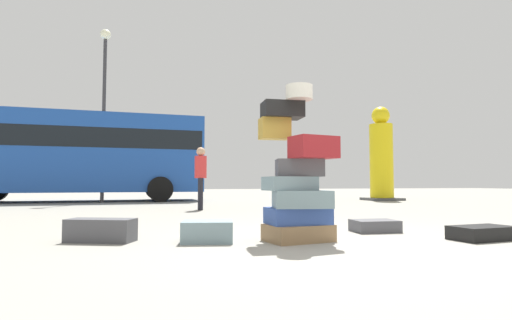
{
  "coord_description": "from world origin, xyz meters",
  "views": [
    {
      "loc": [
        -1.98,
        -4.04,
        0.67
      ],
      "look_at": [
        -0.3,
        2.2,
        1.04
      ],
      "focal_mm": 28.08,
      "sensor_mm": 36.0,
      "label": 1
    }
  ],
  "objects_px": {
    "yellow_dummy_statue": "(381,159)",
    "parked_bus": "(77,151)",
    "suitcase_tower": "(297,181)",
    "suitcase_black_left_side": "(482,233)",
    "suitcase_charcoal_behind_tower": "(375,226)",
    "suitcase_slate_upright_blue": "(208,231)",
    "person_bearded_onlooker": "(201,172)",
    "lamp_post": "(104,89)",
    "suitcase_charcoal_right_side": "(101,230)"
  },
  "relations": [
    {
      "from": "suitcase_charcoal_behind_tower",
      "to": "suitcase_charcoal_right_side",
      "type": "bearing_deg",
      "value": -175.01
    },
    {
      "from": "lamp_post",
      "to": "person_bearded_onlooker",
      "type": "bearing_deg",
      "value": -58.93
    },
    {
      "from": "lamp_post",
      "to": "suitcase_tower",
      "type": "bearing_deg",
      "value": -72.7
    },
    {
      "from": "parked_bus",
      "to": "suitcase_slate_upright_blue",
      "type": "bearing_deg",
      "value": -76.14
    },
    {
      "from": "suitcase_black_left_side",
      "to": "parked_bus",
      "type": "height_order",
      "value": "parked_bus"
    },
    {
      "from": "suitcase_black_left_side",
      "to": "suitcase_charcoal_right_side",
      "type": "bearing_deg",
      "value": 161.12
    },
    {
      "from": "suitcase_tower",
      "to": "suitcase_black_left_side",
      "type": "xyz_separation_m",
      "value": [
        2.15,
        -0.47,
        -0.61
      ]
    },
    {
      "from": "suitcase_charcoal_behind_tower",
      "to": "parked_bus",
      "type": "distance_m",
      "value": 12.32
    },
    {
      "from": "suitcase_charcoal_right_side",
      "to": "lamp_post",
      "type": "distance_m",
      "value": 10.52
    },
    {
      "from": "suitcase_charcoal_right_side",
      "to": "person_bearded_onlooker",
      "type": "xyz_separation_m",
      "value": [
        1.78,
        5.11,
        0.8
      ]
    },
    {
      "from": "suitcase_charcoal_behind_tower",
      "to": "person_bearded_onlooker",
      "type": "bearing_deg",
      "value": 113.72
    },
    {
      "from": "suitcase_slate_upright_blue",
      "to": "person_bearded_onlooker",
      "type": "height_order",
      "value": "person_bearded_onlooker"
    },
    {
      "from": "suitcase_slate_upright_blue",
      "to": "person_bearded_onlooker",
      "type": "xyz_separation_m",
      "value": [
        0.6,
        5.45,
        0.82
      ]
    },
    {
      "from": "suitcase_black_left_side",
      "to": "suitcase_slate_upright_blue",
      "type": "bearing_deg",
      "value": 162.2
    },
    {
      "from": "suitcase_tower",
      "to": "suitcase_charcoal_behind_tower",
      "type": "distance_m",
      "value": 1.58
    },
    {
      "from": "suitcase_charcoal_behind_tower",
      "to": "lamp_post",
      "type": "height_order",
      "value": "lamp_post"
    },
    {
      "from": "yellow_dummy_statue",
      "to": "parked_bus",
      "type": "relative_size",
      "value": 0.41
    },
    {
      "from": "suitcase_tower",
      "to": "suitcase_charcoal_behind_tower",
      "type": "relative_size",
      "value": 3.07
    },
    {
      "from": "suitcase_slate_upright_blue",
      "to": "person_bearded_onlooker",
      "type": "distance_m",
      "value": 5.54
    },
    {
      "from": "suitcase_tower",
      "to": "suitcase_charcoal_right_side",
      "type": "height_order",
      "value": "suitcase_tower"
    },
    {
      "from": "suitcase_slate_upright_blue",
      "to": "yellow_dummy_statue",
      "type": "distance_m",
      "value": 12.39
    },
    {
      "from": "suitcase_slate_upright_blue",
      "to": "person_bearded_onlooker",
      "type": "relative_size",
      "value": 0.36
    },
    {
      "from": "suitcase_charcoal_right_side",
      "to": "suitcase_black_left_side",
      "type": "relative_size",
      "value": 1.04
    },
    {
      "from": "suitcase_black_left_side",
      "to": "parked_bus",
      "type": "distance_m",
      "value": 13.58
    },
    {
      "from": "person_bearded_onlooker",
      "to": "lamp_post",
      "type": "bearing_deg",
      "value": -144.71
    },
    {
      "from": "person_bearded_onlooker",
      "to": "suitcase_charcoal_right_side",
      "type": "bearing_deg",
      "value": -14.96
    },
    {
      "from": "lamp_post",
      "to": "suitcase_slate_upright_blue",
      "type": "bearing_deg",
      "value": -77.74
    },
    {
      "from": "suitcase_charcoal_right_side",
      "to": "yellow_dummy_statue",
      "type": "height_order",
      "value": "yellow_dummy_statue"
    },
    {
      "from": "suitcase_black_left_side",
      "to": "lamp_post",
      "type": "bearing_deg",
      "value": 110.61
    },
    {
      "from": "suitcase_slate_upright_blue",
      "to": "parked_bus",
      "type": "distance_m",
      "value": 11.77
    },
    {
      "from": "suitcase_black_left_side",
      "to": "suitcase_slate_upright_blue",
      "type": "xyz_separation_m",
      "value": [
        -3.16,
        0.67,
        0.04
      ]
    },
    {
      "from": "suitcase_tower",
      "to": "parked_bus",
      "type": "relative_size",
      "value": 0.2
    },
    {
      "from": "suitcase_charcoal_behind_tower",
      "to": "person_bearded_onlooker",
      "type": "height_order",
      "value": "person_bearded_onlooker"
    },
    {
      "from": "person_bearded_onlooker",
      "to": "suitcase_slate_upright_blue",
      "type": "bearing_deg",
      "value": -2.08
    },
    {
      "from": "suitcase_tower",
      "to": "suitcase_slate_upright_blue",
      "type": "relative_size",
      "value": 3.18
    },
    {
      "from": "yellow_dummy_statue",
      "to": "lamp_post",
      "type": "distance_m",
      "value": 10.62
    },
    {
      "from": "person_bearded_onlooker",
      "to": "parked_bus",
      "type": "bearing_deg",
      "value": -142.27
    },
    {
      "from": "yellow_dummy_statue",
      "to": "parked_bus",
      "type": "xyz_separation_m",
      "value": [
        -11.34,
        1.98,
        0.21
      ]
    },
    {
      "from": "suitcase_black_left_side",
      "to": "parked_bus",
      "type": "xyz_separation_m",
      "value": [
        -6.37,
        11.87,
        1.75
      ]
    },
    {
      "from": "suitcase_charcoal_right_side",
      "to": "yellow_dummy_statue",
      "type": "distance_m",
      "value": 12.96
    },
    {
      "from": "suitcase_charcoal_right_side",
      "to": "person_bearded_onlooker",
      "type": "distance_m",
      "value": 5.47
    },
    {
      "from": "suitcase_slate_upright_blue",
      "to": "person_bearded_onlooker",
      "type": "bearing_deg",
      "value": 94.79
    },
    {
      "from": "suitcase_slate_upright_blue",
      "to": "yellow_dummy_statue",
      "type": "height_order",
      "value": "yellow_dummy_statue"
    },
    {
      "from": "suitcase_charcoal_behind_tower",
      "to": "yellow_dummy_statue",
      "type": "bearing_deg",
      "value": 61.58
    },
    {
      "from": "suitcase_black_left_side",
      "to": "lamp_post",
      "type": "xyz_separation_m",
      "value": [
        -5.35,
        10.75,
        3.88
      ]
    },
    {
      "from": "suitcase_charcoal_behind_tower",
      "to": "yellow_dummy_statue",
      "type": "xyz_separation_m",
      "value": [
        5.78,
        8.87,
        1.54
      ]
    },
    {
      "from": "suitcase_tower",
      "to": "lamp_post",
      "type": "bearing_deg",
      "value": 107.3
    },
    {
      "from": "suitcase_charcoal_right_side",
      "to": "suitcase_slate_upright_blue",
      "type": "xyz_separation_m",
      "value": [
        1.18,
        -0.33,
        -0.01
      ]
    },
    {
      "from": "yellow_dummy_statue",
      "to": "parked_bus",
      "type": "distance_m",
      "value": 11.52
    },
    {
      "from": "suitcase_black_left_side",
      "to": "person_bearded_onlooker",
      "type": "bearing_deg",
      "value": 106.85
    }
  ]
}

